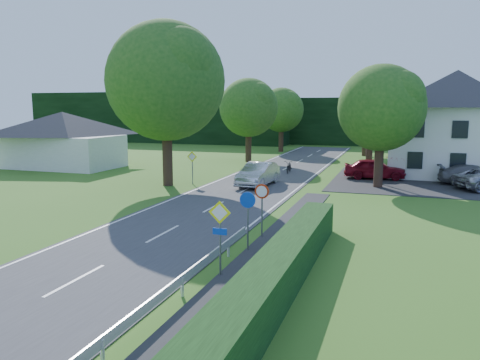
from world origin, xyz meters
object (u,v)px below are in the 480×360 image
at_px(streetlight, 375,123).
at_px(parasol, 394,167).
at_px(parked_car_grey, 474,175).
at_px(moving_car, 258,174).
at_px(motorcycle, 289,167).
at_px(parked_car_red, 375,169).

xyz_separation_m(streetlight, parasol, (1.44, 2.38, -3.49)).
xyz_separation_m(parked_car_grey, parasol, (-5.57, 1.22, 0.22)).
bearing_deg(moving_car, parasol, 39.05).
bearing_deg(motorcycle, parked_car_grey, -12.05).
xyz_separation_m(moving_car, motorcycle, (0.63, 7.17, -0.29)).
bearing_deg(streetlight, parked_car_grey, 9.39).
relative_size(moving_car, motorcycle, 2.47).
distance_m(parked_car_red, parasol, 1.54).
height_order(streetlight, parked_car_red, streetlight).
distance_m(parked_car_grey, parasol, 5.70).
distance_m(motorcycle, parked_car_red, 7.23).
distance_m(moving_car, parked_car_grey, 15.71).
relative_size(streetlight, parked_car_red, 1.69).
bearing_deg(moving_car, parked_car_red, 41.37).
relative_size(parked_car_red, parked_car_grey, 0.96).
distance_m(motorcycle, parasol, 8.61).
height_order(moving_car, motorcycle, moving_car).
relative_size(motorcycle, parasol, 0.97).
bearing_deg(parked_car_red, parked_car_grey, -101.24).
bearing_deg(parasol, motorcycle, 175.94).
distance_m(moving_car, motorcycle, 7.20).
distance_m(motorcycle, parked_car_grey, 14.26).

